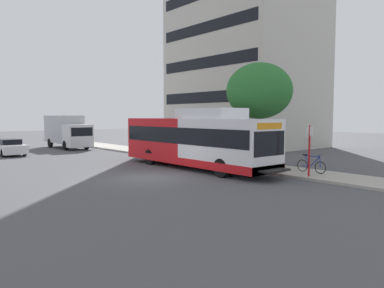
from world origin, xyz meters
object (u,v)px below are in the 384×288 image
at_px(bus_stop_sign_pole, 309,147).
at_px(bicycle_parked, 311,165).
at_px(transit_bus, 195,141).
at_px(parked_car_far_lane, 9,147).
at_px(box_truck_background, 67,131).
at_px(street_tree_near_stop, 259,91).

height_order(bus_stop_sign_pole, bicycle_parked, bus_stop_sign_pole).
xyz_separation_m(transit_bus, parked_car_far_lane, (-6.78, 15.70, -1.04)).
distance_m(bicycle_parked, box_truck_background, 25.52).
xyz_separation_m(bus_stop_sign_pole, parked_car_far_lane, (-8.73, 22.40, -0.99)).
distance_m(parked_car_far_lane, box_truck_background, 7.17).
bearing_deg(transit_bus, bicycle_parked, -62.55).
relative_size(transit_bus, box_truck_background, 1.75).
height_order(street_tree_near_stop, parked_car_far_lane, street_tree_near_stop).
bearing_deg(bicycle_parked, transit_bus, 117.45).
relative_size(parked_car_far_lane, box_truck_background, 0.64).
xyz_separation_m(street_tree_near_stop, box_truck_background, (-4.25, 21.07, -3.04)).
height_order(bus_stop_sign_pole, street_tree_near_stop, street_tree_near_stop).
relative_size(bus_stop_sign_pole, bicycle_parked, 1.48).
distance_m(bicycle_parked, parked_car_far_lane, 23.92).
distance_m(transit_bus, bicycle_parked, 6.93).
relative_size(bicycle_parked, box_truck_background, 0.25).
height_order(bus_stop_sign_pole, box_truck_background, box_truck_background).
relative_size(transit_bus, bicycle_parked, 6.96).
bearing_deg(box_truck_background, parked_car_far_lane, -150.86).
xyz_separation_m(transit_bus, bus_stop_sign_pole, (1.95, -6.70, -0.05)).
bearing_deg(box_truck_background, bus_stop_sign_pole, -84.40).
distance_m(bus_stop_sign_pole, box_truck_background, 25.97).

